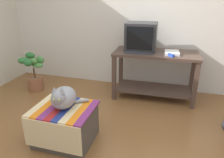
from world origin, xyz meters
TOP-DOWN VIEW (x-y plane):
  - ground_plane at (0.00, 0.00)m, footprint 14.00×14.00m
  - back_wall at (0.00, 2.05)m, footprint 8.00×0.10m
  - desk at (0.42, 1.60)m, footprint 1.31×0.63m
  - tv_monitor at (0.17, 1.63)m, footprint 0.48×0.40m
  - keyboard at (0.17, 1.46)m, footprint 0.41×0.19m
  - book at (0.65, 1.56)m, footprint 0.23×0.28m
  - ottoman_with_blanket at (-0.42, 0.15)m, footprint 0.66×0.57m
  - cat at (-0.42, 0.17)m, footprint 0.38×0.41m
  - potted_plant at (-1.63, 1.30)m, footprint 0.43×0.38m
  - stapler at (0.64, 1.41)m, footprint 0.10×0.10m

SIDE VIEW (x-z plane):
  - ground_plane at x=0.00m, z-range 0.00..0.00m
  - ottoman_with_blanket at x=-0.42m, z-range 0.00..0.43m
  - potted_plant at x=-1.63m, z-range -0.01..0.64m
  - desk at x=0.42m, z-range 0.13..0.90m
  - cat at x=-0.42m, z-range 0.41..0.71m
  - keyboard at x=0.17m, z-range 0.76..0.79m
  - book at x=0.65m, z-range 0.76..0.80m
  - stapler at x=0.64m, z-range 0.76..0.80m
  - tv_monitor at x=0.17m, z-range 0.76..1.19m
  - back_wall at x=0.00m, z-range 0.00..2.60m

